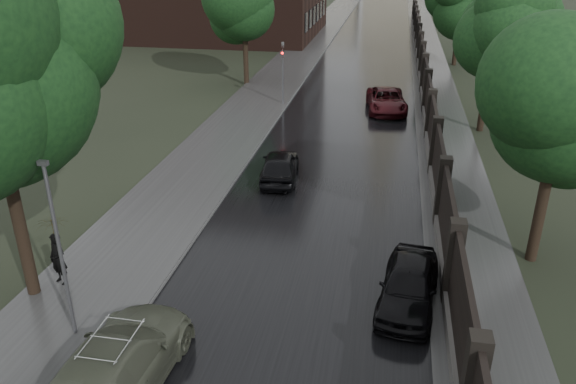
{
  "coord_description": "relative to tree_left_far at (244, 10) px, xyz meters",
  "views": [
    {
      "loc": [
        2.47,
        -9.43,
        9.85
      ],
      "look_at": [
        -0.9,
        8.61,
        1.5
      ],
      "focal_mm": 35.0,
      "sensor_mm": 36.0,
      "label": 1
    }
  ],
  "objects": [
    {
      "name": "pedestrian_umbrella",
      "position": [
        0.95,
        -26.37,
        -3.34
      ],
      "size": [
        1.26,
        1.27,
        2.62
      ],
      "rotation": [
        0.0,
        0.0,
        -0.35
      ],
      "color": "black",
      "rests_on": "sidewalk_left"
    },
    {
      "name": "tree_right_b",
      "position": [
        15.5,
        -8.0,
        -0.29
      ],
      "size": [
        4.08,
        4.08,
        7.01
      ],
      "color": "black",
      "rests_on": "ground"
    },
    {
      "name": "car_right_near",
      "position": [
        11.4,
        -25.34,
        -4.57
      ],
      "size": [
        2.04,
        4.11,
        1.35
      ],
      "primitive_type": "imported",
      "rotation": [
        0.0,
        0.0,
        -0.12
      ],
      "color": "black",
      "rests_on": "ground"
    },
    {
      "name": "car_right_far",
      "position": [
        10.23,
        -5.07,
        -4.56
      ],
      "size": [
        2.79,
        5.1,
        1.36
      ],
      "primitive_type": "imported",
      "rotation": [
        0.0,
        0.0,
        0.11
      ],
      "color": "#330B0F",
      "rests_on": "ground"
    },
    {
      "name": "traffic_light",
      "position": [
        3.7,
        -5.01,
        -2.84
      ],
      "size": [
        0.16,
        0.32,
        4.0
      ],
      "color": "#59595E",
      "rests_on": "ground"
    },
    {
      "name": "lamp_post",
      "position": [
        2.6,
        -28.5,
        -2.57
      ],
      "size": [
        0.25,
        0.12,
        5.11
      ],
      "color": "#59595E",
      "rests_on": "ground"
    },
    {
      "name": "tree_right_a",
      "position": [
        15.5,
        -22.0,
        -0.29
      ],
      "size": [
        4.08,
        4.08,
        7.01
      ],
      "color": "black",
      "rests_on": "ground"
    },
    {
      "name": "hatchback_left",
      "position": [
        5.88,
        -16.9,
        -4.57
      ],
      "size": [
        2.0,
        4.07,
        1.34
      ],
      "primitive_type": "imported",
      "rotation": [
        0.0,
        0.0,
        3.25
      ],
      "color": "black",
      "rests_on": "ground"
    },
    {
      "name": "fence_right",
      "position": [
        12.6,
        2.01,
        -4.23
      ],
      "size": [
        0.45,
        75.72,
        2.7
      ],
      "color": "#383533",
      "rests_on": "ground"
    },
    {
      "name": "tree_left_far",
      "position": [
        0.0,
        0.0,
        0.0
      ],
      "size": [
        4.25,
        4.25,
        7.39
      ],
      "color": "black",
      "rests_on": "ground"
    },
    {
      "name": "volga_sedan",
      "position": [
        4.68,
        -30.19,
        -4.47
      ],
      "size": [
        2.39,
        5.43,
        1.55
      ],
      "primitive_type": "imported",
      "rotation": [
        0.0,
        0.0,
        3.1
      ],
      "color": "#484C3D",
      "rests_on": "ground"
    },
    {
      "name": "tree_right_c",
      "position": [
        15.5,
        10.0,
        -0.29
      ],
      "size": [
        4.08,
        4.08,
        7.01
      ],
      "color": "black",
      "rests_on": "ground"
    }
  ]
}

